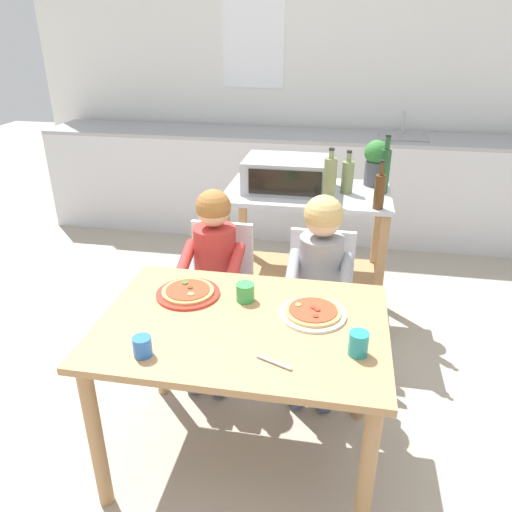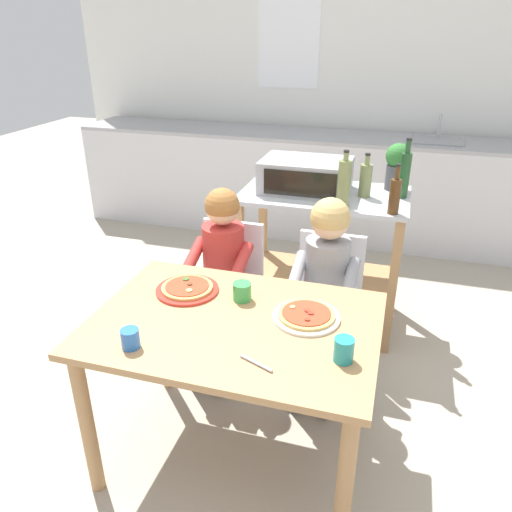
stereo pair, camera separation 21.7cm
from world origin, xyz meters
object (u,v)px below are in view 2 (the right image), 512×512
toaster_oven (306,175)px  bottle_slim_sauce (365,180)px  serving_spoon (256,363)px  bottle_brown_beer (395,195)px  bottle_tall_green_wine (405,173)px  drinking_cup_teal (344,350)px  kitchen_island_cart (322,238)px  potted_herb_plant (397,165)px  dining_table (235,343)px  dining_chair_left (229,284)px  dining_chair_right (326,300)px  drinking_cup_blue (130,339)px  pizza_plate_red_rimmed (187,289)px  child_in_grey_shirt (325,277)px  bottle_dark_olive_oil (344,184)px  drinking_cup_green (242,292)px  pizza_plate_white (306,316)px  child_in_red_shirt (220,265)px

toaster_oven → bottle_slim_sauce: (0.35, -0.00, 0.01)m
serving_spoon → toaster_oven: bearing=95.3°
bottle_slim_sauce → bottle_brown_beer: bearing=-54.5°
bottle_tall_green_wine → drinking_cup_teal: size_ratio=3.82×
kitchen_island_cart → potted_herb_plant: (0.40, 0.20, 0.44)m
dining_table → dining_chair_left: size_ratio=1.41×
dining_chair_right → kitchen_island_cart: bearing=102.6°
drinking_cup_blue → drinking_cup_teal: size_ratio=0.83×
bottle_slim_sauce → drinking_cup_blue: 1.70m
bottle_slim_sauce → bottle_tall_green_wine: (0.21, 0.05, 0.04)m
bottle_slim_sauce → dining_table: bottle_slim_sauce is taller
dining_chair_right → pizza_plate_red_rimmed: dining_chair_right is taller
dining_table → child_in_grey_shirt: bearing=64.2°
kitchen_island_cart → bottle_dark_olive_oil: size_ratio=3.09×
bottle_brown_beer → drinking_cup_blue: 1.57m
bottle_dark_olive_oil → bottle_slim_sauce: size_ratio=1.26×
drinking_cup_green → dining_chair_right: bearing=60.3°
serving_spoon → kitchen_island_cart: bearing=90.8°
toaster_oven → drinking_cup_teal: toaster_oven is taller
kitchen_island_cart → dining_chair_right: kitchen_island_cart is taller
toaster_oven → bottle_slim_sauce: size_ratio=2.06×
drinking_cup_teal → bottle_slim_sauce: bearing=93.1°
bottle_brown_beer → dining_table: 1.21m
pizza_plate_white → dining_chair_right: bearing=90.0°
kitchen_island_cart → dining_chair_left: (-0.42, -0.56, -0.10)m
bottle_dark_olive_oil → dining_table: bearing=-105.3°
dining_chair_right → drinking_cup_green: bearing=-119.7°
bottle_slim_sauce → drinking_cup_teal: bearing=-86.9°
toaster_oven → child_in_red_shirt: bearing=-113.6°
serving_spoon → bottle_dark_olive_oil: bearing=84.7°
kitchen_island_cart → dining_chair_right: size_ratio=1.23×
bottle_slim_sauce → potted_herb_plant: bearing=49.3°
bottle_dark_olive_oil → child_in_grey_shirt: (-0.01, -0.46, -0.34)m
bottle_brown_beer → potted_herb_plant: potted_herb_plant is taller
bottle_dark_olive_oil → pizza_plate_white: bottle_dark_olive_oil is taller
potted_herb_plant → drinking_cup_blue: (-0.85, -1.73, -0.27)m
bottle_slim_sauce → pizza_plate_white: bottle_slim_sauce is taller
child_in_red_shirt → serving_spoon: 0.93m
child_in_grey_shirt → drinking_cup_green: (-0.29, -0.40, 0.09)m
toaster_oven → child_in_red_shirt: size_ratio=0.51×
pizza_plate_white → drinking_cup_teal: 0.29m
serving_spoon → bottle_tall_green_wine: bearing=74.7°
kitchen_island_cart → serving_spoon: (0.02, -1.50, 0.14)m
kitchen_island_cart → potted_herb_plant: 0.63m
kitchen_island_cart → serving_spoon: size_ratio=7.10×
drinking_cup_teal → bottle_dark_olive_oil: bearing=98.4°
bottle_slim_sauce → child_in_red_shirt: bearing=-133.5°
toaster_oven → pizza_plate_red_rimmed: (-0.30, -1.10, -0.24)m
bottle_dark_olive_oil → dining_chair_left: size_ratio=0.40×
dining_table → pizza_plate_white: 0.31m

